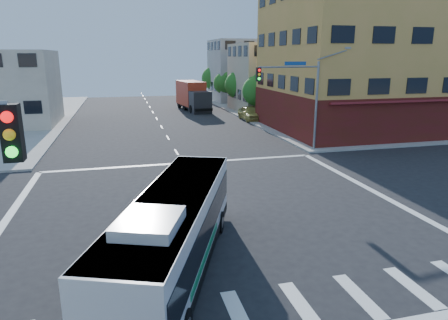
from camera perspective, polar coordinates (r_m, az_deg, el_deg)
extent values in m
plane|color=black|center=(19.64, -1.70, -7.47)|extent=(120.00, 120.00, 0.00)
cube|color=gray|center=(65.97, 22.20, 7.19)|extent=(50.00, 50.00, 0.15)
cube|color=#D4984C|center=(43.45, 19.70, 13.29)|extent=(18.00, 15.00, 14.00)
cube|color=#5D1518|center=(43.78, 19.14, 6.76)|extent=(18.09, 15.08, 4.00)
cube|color=maroon|center=(37.91, 25.20, 7.52)|extent=(16.00, 1.60, 0.51)
cube|color=tan|center=(55.91, 7.90, 11.53)|extent=(12.00, 10.00, 9.00)
cube|color=#A8A7A2|center=(69.06, 3.48, 12.62)|extent=(12.00, 10.00, 10.00)
cylinder|color=gray|center=(32.37, 13.02, 7.36)|extent=(0.18, 0.18, 7.00)
cylinder|color=gray|center=(30.85, 9.32, 12.98)|extent=(5.01, 0.62, 0.12)
cube|color=black|center=(29.73, 4.95, 12.09)|extent=(0.32, 0.30, 1.00)
sphere|color=#FF0C0C|center=(29.56, 5.07, 12.66)|extent=(0.20, 0.20, 0.20)
sphere|color=yellow|center=(29.57, 5.06, 12.08)|extent=(0.20, 0.20, 0.20)
sphere|color=#19FF33|center=(29.59, 5.05, 11.50)|extent=(0.20, 0.20, 0.20)
cube|color=navy|center=(31.10, 10.17, 13.41)|extent=(1.80, 0.22, 0.28)
cube|color=gray|center=(33.58, 17.21, 15.05)|extent=(0.50, 0.22, 0.14)
cube|color=black|center=(7.81, -28.04, 3.44)|extent=(0.32, 0.30, 1.00)
sphere|color=#FF0C0C|center=(7.61, -28.60, 5.41)|extent=(0.20, 0.20, 0.20)
sphere|color=yellow|center=(7.65, -28.33, 3.20)|extent=(0.20, 0.20, 0.20)
sphere|color=#19FF33|center=(7.71, -28.06, 1.01)|extent=(0.20, 0.20, 0.20)
cylinder|color=#372414|center=(48.82, 4.70, 7.01)|extent=(0.28, 0.28, 1.92)
sphere|color=#1B5819|center=(48.56, 4.76, 9.82)|extent=(3.60, 3.60, 3.60)
sphere|color=#1B5819|center=(48.34, 5.35, 10.86)|extent=(2.52, 2.52, 2.52)
cylinder|color=#372414|center=(56.38, 2.05, 8.11)|extent=(0.28, 0.28, 1.99)
sphere|color=#1B5819|center=(56.15, 2.08, 10.66)|extent=(3.80, 3.80, 3.80)
sphere|color=#1B5819|center=(55.92, 2.58, 11.61)|extent=(2.66, 2.66, 2.66)
cylinder|color=#372414|center=(64.06, 0.03, 8.85)|extent=(0.28, 0.28, 1.89)
sphere|color=#1B5819|center=(63.87, 0.03, 10.91)|extent=(3.40, 3.40, 3.40)
sphere|color=#1B5819|center=(63.63, 0.45, 11.66)|extent=(2.38, 2.38, 2.38)
cylinder|color=#372414|center=(71.80, -1.57, 9.53)|extent=(0.28, 0.28, 2.03)
sphere|color=#1B5819|center=(71.62, -1.58, 11.61)|extent=(4.00, 4.00, 4.00)
sphere|color=#1B5819|center=(71.37, -1.21, 12.41)|extent=(2.80, 2.80, 2.80)
cube|color=black|center=(14.50, -6.86, -13.87)|extent=(6.07, 10.84, 0.40)
cube|color=silver|center=(14.02, -7.00, -9.93)|extent=(6.05, 10.82, 2.55)
cube|color=black|center=(13.95, -7.02, -9.34)|extent=(5.98, 10.54, 1.12)
cube|color=black|center=(18.84, -3.08, -3.11)|extent=(1.97, 0.82, 1.21)
cube|color=#E5590C|center=(18.61, -3.10, -0.46)|extent=(1.61, 0.67, 0.25)
cube|color=silver|center=(13.56, -7.16, -5.23)|extent=(5.93, 10.60, 0.11)
cube|color=silver|center=(11.09, -10.64, -8.82)|extent=(2.21, 2.42, 0.32)
cube|color=#097741|center=(14.23, -11.98, -12.66)|extent=(1.82, 4.58, 0.25)
cube|color=#097741|center=(13.69, -2.58, -13.49)|extent=(1.82, 4.58, 0.25)
cylinder|color=black|center=(17.76, -7.55, -8.45)|extent=(0.59, 0.96, 0.93)
cylinder|color=#99999E|center=(17.79, -7.95, -8.42)|extent=(0.20, 0.45, 0.46)
cylinder|color=black|center=(17.36, -0.63, -8.87)|extent=(0.59, 0.96, 0.93)
cylinder|color=#99999E|center=(17.35, -0.22, -8.89)|extent=(0.20, 0.45, 0.46)
cylinder|color=black|center=(12.08, -16.36, -20.99)|extent=(0.59, 0.96, 0.93)
cylinder|color=#99999E|center=(12.13, -16.94, -20.89)|extent=(0.20, 0.45, 0.46)
cube|color=#242529|center=(53.62, -3.42, 8.23)|extent=(2.84, 2.74, 2.87)
cube|color=black|center=(52.58, -3.06, 8.59)|extent=(2.31, 0.39, 1.10)
cube|color=#B9341E|center=(57.51, -4.78, 9.52)|extent=(3.44, 6.48, 3.31)
cube|color=black|center=(56.43, -4.34, 7.68)|extent=(3.58, 9.08, 0.33)
cylinder|color=black|center=(53.58, -4.67, 7.25)|extent=(0.45, 1.14, 1.10)
cylinder|color=black|center=(54.31, -2.31, 7.38)|extent=(0.45, 1.14, 1.10)
cylinder|color=black|center=(56.63, -5.64, 7.62)|extent=(0.45, 1.14, 1.10)
cylinder|color=black|center=(57.31, -3.40, 7.75)|extent=(0.45, 1.14, 1.10)
cylinder|color=black|center=(59.26, -6.40, 7.91)|extent=(0.45, 1.14, 1.10)
cylinder|color=black|center=(59.92, -4.25, 8.03)|extent=(0.45, 1.14, 1.10)
imported|color=tan|center=(47.70, 3.75, 6.70)|extent=(1.98, 4.93, 1.68)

